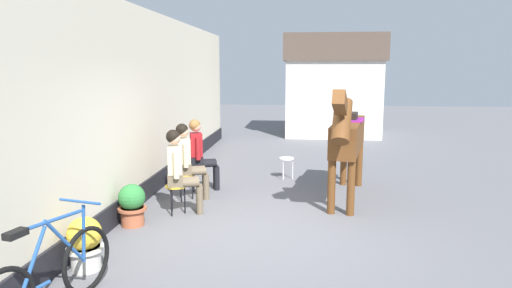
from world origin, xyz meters
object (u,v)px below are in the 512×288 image
object	(u,v)px
seated_visitor_middle	(187,157)
spare_stool_white	(287,160)
seated_visitor_far	(200,151)
saddled_horse_center	(347,137)
seated_visitor_near	(179,167)
flower_planter_near	(85,243)
satchel_bag	(188,175)
leaning_bicycle	(49,277)
flower_planter_middle	(132,204)

from	to	relation	value
seated_visitor_middle	spare_stool_white	world-z (taller)	seated_visitor_middle
seated_visitor_far	saddled_horse_center	xyz separation A→B (m)	(2.77, -0.40, 0.38)
seated_visitor_near	saddled_horse_center	size ratio (longest dim) A/B	0.47
saddled_horse_center	flower_planter_near	xyz separation A→B (m)	(-3.30, -3.23, -0.82)
seated_visitor_near	flower_planter_near	xyz separation A→B (m)	(-0.54, -2.16, -0.44)
spare_stool_white	seated_visitor_middle	bearing A→B (deg)	-134.20
seated_visitor_far	spare_stool_white	xyz separation A→B (m)	(1.64, 1.08, -0.38)
seated_visitor_far	satchel_bag	size ratio (longest dim) A/B	4.96
flower_planter_near	seated_visitor_near	bearing A→B (deg)	75.93
spare_stool_white	satchel_bag	distance (m)	2.13
saddled_horse_center	satchel_bag	distance (m)	3.58
seated_visitor_far	leaning_bicycle	xyz separation A→B (m)	(-0.37, -4.65, -0.38)
saddled_horse_center	spare_stool_white	world-z (taller)	saddled_horse_center
seated_visitor_middle	flower_planter_middle	distance (m)	1.58
seated_visitor_far	flower_planter_near	size ratio (longest dim) A/B	2.17
seated_visitor_middle	seated_visitor_far	distance (m)	0.67
spare_stool_white	seated_visitor_far	bearing A→B (deg)	-146.57
seated_visitor_middle	flower_planter_middle	xyz separation A→B (m)	(-0.49, -1.43, -0.44)
seated_visitor_near	spare_stool_white	distance (m)	3.06
seated_visitor_far	seated_visitor_middle	bearing A→B (deg)	-95.56
seated_visitor_near	leaning_bicycle	xyz separation A→B (m)	(-0.38, -3.17, -0.38)
seated_visitor_far	flower_planter_near	world-z (taller)	seated_visitor_far
flower_planter_near	seated_visitor_middle	bearing A→B (deg)	81.05
flower_planter_near	spare_stool_white	distance (m)	5.19
seated_visitor_far	leaning_bicycle	distance (m)	4.68
seated_visitor_far	spare_stool_white	bearing A→B (deg)	33.43
flower_planter_middle	saddled_horse_center	bearing A→B (deg)	27.19
flower_planter_near	spare_stool_white	size ratio (longest dim) A/B	1.39
seated_visitor_middle	flower_planter_near	distance (m)	3.03
flower_planter_near	saddled_horse_center	bearing A→B (deg)	44.44
seated_visitor_far	saddled_horse_center	size ratio (longest dim) A/B	0.47
seated_visitor_near	flower_planter_middle	size ratio (longest dim) A/B	2.17
seated_visitor_middle	spare_stool_white	bearing A→B (deg)	45.80
leaning_bicycle	spare_stool_white	bearing A→B (deg)	70.63
saddled_horse_center	seated_visitor_far	bearing A→B (deg)	171.78
seated_visitor_far	leaning_bicycle	size ratio (longest dim) A/B	0.81
seated_visitor_far	flower_planter_middle	xyz separation A→B (m)	(-0.55, -2.11, -0.44)
flower_planter_near	flower_planter_middle	bearing A→B (deg)	90.85
spare_stool_white	flower_planter_near	bearing A→B (deg)	-114.74
seated_visitor_near	saddled_horse_center	world-z (taller)	saddled_horse_center
seated_visitor_near	seated_visitor_middle	distance (m)	0.81
saddled_horse_center	spare_stool_white	distance (m)	2.01
saddled_horse_center	flower_planter_middle	size ratio (longest dim) A/B	4.64
seated_visitor_near	leaning_bicycle	bearing A→B (deg)	-96.86
seated_visitor_far	saddled_horse_center	world-z (taller)	saddled_horse_center
seated_visitor_near	seated_visitor_far	xyz separation A→B (m)	(-0.01, 1.48, 0.00)
spare_stool_white	saddled_horse_center	bearing A→B (deg)	-52.83
flower_planter_near	flower_planter_middle	size ratio (longest dim) A/B	1.00
saddled_horse_center	leaning_bicycle	size ratio (longest dim) A/B	1.72
leaning_bicycle	satchel_bag	distance (m)	5.44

